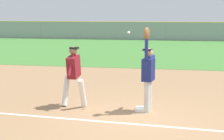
% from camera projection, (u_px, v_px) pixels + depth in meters
% --- Properties ---
extents(ground_plane, '(77.02, 77.02, 0.00)m').
position_uv_depth(ground_plane, '(136.00, 118.00, 9.05)').
color(ground_plane, '#A37A54').
extents(outfield_grass, '(49.01, 16.89, 0.01)m').
position_uv_depth(outfield_grass, '(162.00, 50.00, 24.85)').
color(outfield_grass, '#478438').
rests_on(outfield_grass, ground_plane).
extents(first_base, '(0.39, 0.39, 0.08)m').
position_uv_depth(first_base, '(143.00, 109.00, 9.68)').
color(first_base, white).
rests_on(first_base, ground_plane).
extents(fielder, '(0.34, 0.90, 2.28)m').
position_uv_depth(fielder, '(148.00, 71.00, 9.42)').
color(fielder, silver).
rests_on(fielder, ground_plane).
extents(runner, '(0.73, 0.85, 1.72)m').
position_uv_depth(runner, '(74.00, 72.00, 9.93)').
color(runner, white).
rests_on(runner, ground_plane).
extents(baseball, '(0.07, 0.07, 0.07)m').
position_uv_depth(baseball, '(129.00, 32.00, 9.63)').
color(baseball, white).
extents(outfield_fence, '(49.09, 0.08, 1.72)m').
position_uv_depth(outfield_fence, '(166.00, 31.00, 32.90)').
color(outfield_fence, '#93999E').
rests_on(outfield_fence, ground_plane).
extents(parked_car_black, '(4.59, 2.51, 1.25)m').
position_uv_depth(parked_car_black, '(104.00, 30.00, 37.57)').
color(parked_car_black, black).
rests_on(parked_car_black, ground_plane).
extents(parked_car_green, '(4.49, 2.29, 1.25)m').
position_uv_depth(parked_car_green, '(164.00, 31.00, 37.06)').
color(parked_car_green, '#1E6B33').
rests_on(parked_car_green, ground_plane).
extents(parked_car_blue, '(4.55, 2.41, 1.25)m').
position_uv_depth(parked_car_blue, '(219.00, 32.00, 35.40)').
color(parked_car_blue, '#23389E').
rests_on(parked_car_blue, ground_plane).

